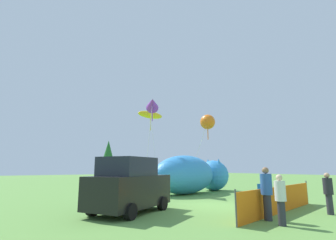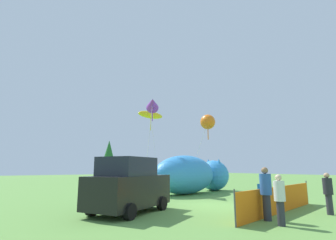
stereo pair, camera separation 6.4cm
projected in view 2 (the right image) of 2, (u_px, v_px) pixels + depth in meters
name	position (u px, v px, depth m)	size (l,w,h in m)	color
ground_plane	(214.00, 206.00, 12.35)	(120.00, 120.00, 0.00)	#609342
parked_car	(129.00, 186.00, 10.64)	(4.26, 3.38, 2.21)	black
folding_chair	(262.00, 191.00, 14.38)	(0.70, 0.70, 0.89)	#1959A5
inflatable_cat	(192.00, 176.00, 18.64)	(7.89, 3.98, 2.62)	#338CD8
safety_fence	(280.00, 200.00, 10.59)	(7.10, 1.44, 1.13)	orange
spectator_in_red_shirt	(266.00, 191.00, 9.13)	(0.39, 0.39, 1.81)	#2D2D38
spectator_in_grey_shirt	(280.00, 197.00, 8.29)	(0.34, 0.34, 1.58)	#2D2D38
spectator_in_black_shirt	(328.00, 192.00, 10.23)	(0.35, 0.35, 1.59)	#2D2D38
kite_orange_flower	(208.00, 122.00, 19.10)	(1.59, 2.10, 5.62)	silver
kite_yellow_hero	(151.00, 115.00, 21.90)	(2.97, 2.83, 6.54)	silver
kite_purple_delta	(152.00, 104.00, 19.11)	(2.51, 2.68, 7.03)	silver
horizon_tree_east	(109.00, 155.00, 40.63)	(2.50, 2.50, 5.96)	brown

